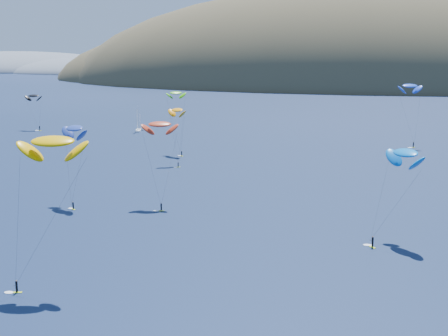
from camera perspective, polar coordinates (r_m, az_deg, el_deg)
island at (r=624.38m, az=14.30°, el=6.54°), size 730.00×300.00×210.00m
headland at (r=939.16m, az=-17.26°, el=8.34°), size 460.00×250.00×60.00m
sailboat at (r=274.39m, az=-7.84°, el=3.51°), size 9.44×8.24×11.31m
kitesurfer_1 at (r=215.87m, az=-4.32°, el=5.31°), size 8.97×8.92×17.59m
kitesurfer_2 at (r=100.52m, az=-15.40°, el=2.36°), size 11.29×10.24×25.82m
kitesurfer_3 at (r=200.97m, az=-4.41°, el=6.84°), size 7.35×12.76×23.96m
kitesurfer_4 at (r=240.23m, az=16.64°, el=7.21°), size 10.32×8.54×25.14m
kitesurfer_5 at (r=125.11m, az=16.26°, el=1.33°), size 10.84×13.46×19.84m
kitesurfer_9 at (r=148.68m, az=-5.89°, el=3.99°), size 9.01×11.24×21.33m
kitesurfer_10 at (r=152.53m, az=-13.51°, el=3.55°), size 9.93×11.75×20.57m
kitesurfer_12 at (r=291.07m, az=-17.03°, el=6.32°), size 9.34×6.43×17.08m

